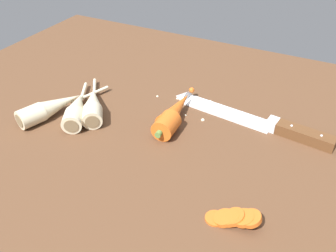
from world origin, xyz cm
name	(u,v)px	position (x,y,z in cm)	size (l,w,h in cm)	color
ground_plane	(172,135)	(0.00, 0.00, -2.00)	(120.00, 90.00, 4.00)	brown
chefs_knife	(245,117)	(12.01, 9.11, 0.65)	(34.85, 7.63, 4.18)	silver
whole_carrot	(173,113)	(-0.70, 1.56, 2.10)	(4.82, 18.81, 4.20)	#D6601E
parsnip_front	(76,109)	(-19.06, -5.95, 1.98)	(10.97, 17.14, 4.00)	beige
parsnip_mid_left	(51,108)	(-24.15, -7.82, 1.98)	(8.87, 20.97, 4.00)	beige
parsnip_mid_right	(93,105)	(-17.01, -3.08, 1.98)	(12.86, 16.86, 4.00)	beige
carrot_slice_stack	(233,218)	(18.64, -17.49, 0.98)	(8.07, 4.30, 2.94)	#D6601E
mince_crumbs	(205,107)	(3.05, 9.28, 0.35)	(16.30, 8.19, 0.86)	beige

